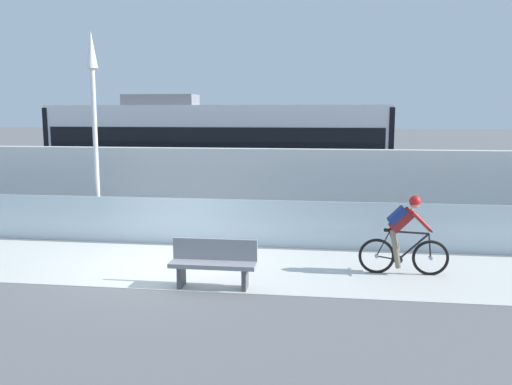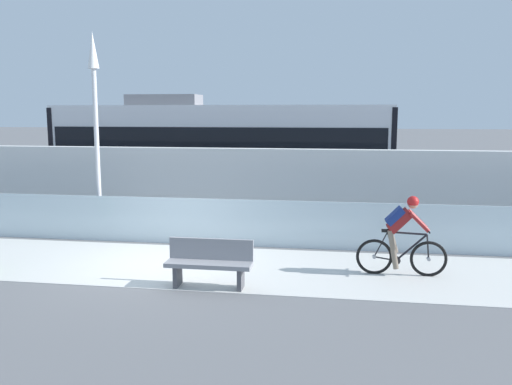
{
  "view_description": "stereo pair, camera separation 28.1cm",
  "coord_description": "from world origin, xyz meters",
  "px_view_note": "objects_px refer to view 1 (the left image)",
  "views": [
    {
      "loc": [
        3.47,
        -10.7,
        3.22
      ],
      "look_at": [
        1.69,
        2.35,
        1.25
      ],
      "focal_mm": 37.63,
      "sensor_mm": 36.0,
      "label": 1
    },
    {
      "loc": [
        3.75,
        -10.66,
        3.22
      ],
      "look_at": [
        1.69,
        2.35,
        1.25
      ],
      "focal_mm": 37.63,
      "sensor_mm": 36.0,
      "label": 2
    }
  ],
  "objects_px": {
    "cyclist_on_bike": "(404,236)",
    "lamp_post_antenna": "(94,110)",
    "tram": "(219,153)",
    "bench": "(214,262)"
  },
  "relations": [
    {
      "from": "bench",
      "to": "cyclist_on_bike",
      "type": "bearing_deg",
      "value": 19.7
    },
    {
      "from": "tram",
      "to": "cyclist_on_bike",
      "type": "xyz_separation_m",
      "value": [
        5.15,
        -6.85,
        -1.09
      ]
    },
    {
      "from": "tram",
      "to": "lamp_post_antenna",
      "type": "relative_size",
      "value": 2.13
    },
    {
      "from": "tram",
      "to": "cyclist_on_bike",
      "type": "distance_m",
      "value": 8.64
    },
    {
      "from": "lamp_post_antenna",
      "to": "bench",
      "type": "distance_m",
      "value": 5.82
    },
    {
      "from": "bench",
      "to": "tram",
      "type": "bearing_deg",
      "value": 100.91
    },
    {
      "from": "tram",
      "to": "bench",
      "type": "bearing_deg",
      "value": -79.09
    },
    {
      "from": "tram",
      "to": "bench",
      "type": "height_order",
      "value": "tram"
    },
    {
      "from": "cyclist_on_bike",
      "to": "lamp_post_antenna",
      "type": "xyz_separation_m",
      "value": [
        -7.34,
        2.15,
        2.49
      ]
    },
    {
      "from": "tram",
      "to": "cyclist_on_bike",
      "type": "relative_size",
      "value": 6.25
    }
  ]
}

